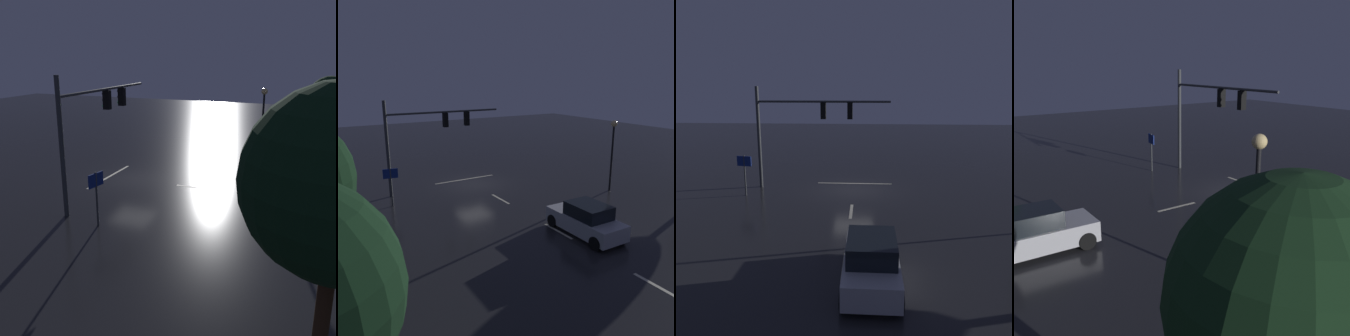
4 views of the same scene
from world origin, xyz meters
TOP-DOWN VIEW (x-y plane):
  - ground_plane at (0.00, 0.00)m, footprint 80.00×80.00m
  - traffic_signal_assembly at (3.35, -0.38)m, footprint 8.41×0.47m
  - lane_dash_far at (0.00, 4.00)m, footprint 0.16×2.20m
  - lane_dash_mid at (0.00, 10.00)m, footprint 0.16×2.20m
  - lane_dash_near at (0.00, 16.00)m, footprint 0.16×2.20m
  - stop_bar at (0.00, -1.56)m, footprint 5.00×0.16m
  - car_approaching at (-0.96, 11.00)m, footprint 1.93×4.38m
  - street_lamp_left_kerb at (-7.68, 6.44)m, footprint 0.44×0.44m
  - route_sign at (6.48, 1.58)m, footprint 0.90×0.21m

SIDE VIEW (x-z plane):
  - ground_plane at x=0.00m, z-range 0.00..0.00m
  - lane_dash_far at x=0.00m, z-range 0.00..0.01m
  - lane_dash_mid at x=0.00m, z-range 0.00..0.01m
  - lane_dash_near at x=0.00m, z-range 0.00..0.01m
  - stop_bar at x=0.00m, z-range 0.00..0.01m
  - car_approaching at x=-0.96m, z-range -0.05..1.65m
  - route_sign at x=6.48m, z-range 0.55..3.03m
  - street_lamp_left_kerb at x=-7.68m, z-range 1.01..6.04m
  - traffic_signal_assembly at x=3.35m, z-range 1.14..7.61m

